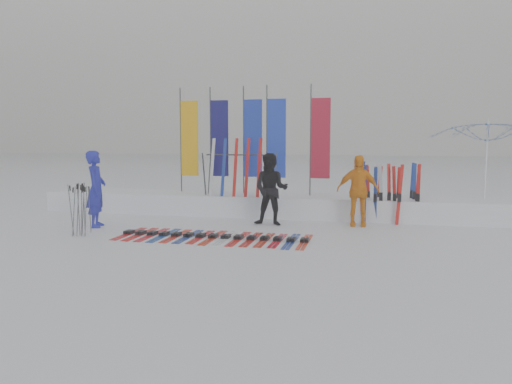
% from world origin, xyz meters
% --- Properties ---
extents(ground, '(120.00, 120.00, 0.00)m').
position_xyz_m(ground, '(0.00, 0.00, 0.00)').
color(ground, white).
rests_on(ground, ground).
extents(snow_bank, '(14.00, 1.60, 0.60)m').
position_xyz_m(snow_bank, '(0.00, 4.60, 0.30)').
color(snow_bank, white).
rests_on(snow_bank, ground).
extents(person_blue, '(0.68, 0.82, 1.94)m').
position_xyz_m(person_blue, '(-3.98, 1.64, 0.97)').
color(person_blue, '#1C21A5').
rests_on(person_blue, ground).
extents(person_black, '(0.92, 0.72, 1.87)m').
position_xyz_m(person_black, '(0.30, 2.90, 0.93)').
color(person_black, black).
rests_on(person_black, ground).
extents(person_yellow, '(1.10, 0.53, 1.83)m').
position_xyz_m(person_yellow, '(2.49, 3.31, 0.91)').
color(person_yellow, orange).
rests_on(person_yellow, ground).
extents(tent_canopy, '(3.33, 3.39, 2.81)m').
position_xyz_m(tent_canopy, '(5.85, 4.91, 1.41)').
color(tent_canopy, white).
rests_on(tent_canopy, ground).
extents(ski_row, '(4.34, 1.70, 0.07)m').
position_xyz_m(ski_row, '(-0.64, 0.93, 0.03)').
color(ski_row, red).
rests_on(ski_row, ground).
extents(pole_cluster, '(0.46, 0.54, 1.23)m').
position_xyz_m(pole_cluster, '(-3.73, 0.54, 0.59)').
color(pole_cluster, '#595B60').
rests_on(pole_cluster, ground).
extents(feather_flags, '(4.64, 0.22, 3.20)m').
position_xyz_m(feather_flags, '(-0.76, 4.85, 2.24)').
color(feather_flags, '#383A3F').
rests_on(feather_flags, ground).
extents(ski_rack, '(2.04, 0.80, 1.23)m').
position_xyz_m(ski_rack, '(-0.89, 4.20, 1.38)').
color(ski_rack, '#383A3F').
rests_on(ski_rack, ground).
extents(upright_skis, '(1.54, 1.13, 1.62)m').
position_xyz_m(upright_skis, '(3.27, 4.20, 0.77)').
color(upright_skis, red).
rests_on(upright_skis, ground).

